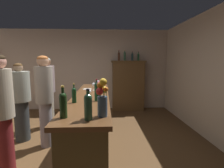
% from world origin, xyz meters
% --- Properties ---
extents(floor, '(7.47, 7.47, 0.00)m').
position_xyz_m(floor, '(0.00, 0.00, 0.00)').
color(floor, brown).
rests_on(floor, ground).
extents(wall_back, '(5.71, 0.12, 2.64)m').
position_xyz_m(wall_back, '(0.00, 2.93, 1.32)').
color(wall_back, '#C2AD9B').
rests_on(wall_back, ground).
extents(bar_counter, '(0.60, 2.83, 1.02)m').
position_xyz_m(bar_counter, '(0.46, 0.14, 0.51)').
color(bar_counter, '#4D3D1F').
rests_on(bar_counter, ground).
extents(display_cabinet, '(1.10, 0.39, 1.63)m').
position_xyz_m(display_cabinet, '(1.47, 2.65, 0.85)').
color(display_cabinet, brown).
rests_on(display_cabinet, ground).
extents(wine_bottle_malbec, '(0.08, 0.08, 0.33)m').
position_xyz_m(wine_bottle_malbec, '(0.27, -1.02, 1.17)').
color(wine_bottle_malbec, '#1C3517').
rests_on(wine_bottle_malbec, bar_counter).
extents(wine_bottle_syrah, '(0.06, 0.06, 0.28)m').
position_xyz_m(wine_bottle_syrah, '(0.26, -0.38, 1.14)').
color(wine_bottle_syrah, '#13381A').
rests_on(wine_bottle_syrah, bar_counter).
extents(wine_bottle_chardonnay, '(0.08, 0.08, 0.31)m').
position_xyz_m(wine_bottle_chardonnay, '(0.53, -1.09, 1.17)').
color(wine_bottle_chardonnay, '#284D34').
rests_on(wine_bottle_chardonnay, bar_counter).
extents(wine_bottle_riesling, '(0.07, 0.07, 0.32)m').
position_xyz_m(wine_bottle_riesling, '(0.58, -0.29, 1.17)').
color(wine_bottle_riesling, '#143E24').
rests_on(wine_bottle_riesling, bar_counter).
extents(wine_glass_front, '(0.07, 0.07, 0.16)m').
position_xyz_m(wine_glass_front, '(0.47, 0.63, 1.13)').
color(wine_glass_front, white).
rests_on(wine_glass_front, bar_counter).
extents(wine_glass_mid, '(0.08, 0.08, 0.13)m').
position_xyz_m(wine_glass_mid, '(0.53, 1.32, 1.11)').
color(wine_glass_mid, white).
rests_on(wine_glass_mid, bar_counter).
extents(wine_glass_rear, '(0.07, 0.07, 0.14)m').
position_xyz_m(wine_glass_rear, '(0.45, -0.09, 1.12)').
color(wine_glass_rear, white).
rests_on(wine_glass_rear, bar_counter).
extents(flower_arrangement, '(0.13, 0.15, 0.41)m').
position_xyz_m(flower_arrangement, '(0.67, -0.99, 1.23)').
color(flower_arrangement, '#415973').
rests_on(flower_arrangement, bar_counter).
extents(cheese_plate, '(0.18, 0.18, 0.01)m').
position_xyz_m(cheese_plate, '(0.33, 0.75, 1.03)').
color(cheese_plate, white).
rests_on(cheese_plate, bar_counter).
extents(display_bottle_left, '(0.07, 0.07, 0.34)m').
position_xyz_m(display_bottle_left, '(1.16, 2.65, 1.78)').
color(display_bottle_left, '#4B2718').
rests_on(display_bottle_left, display_cabinet).
extents(display_bottle_midleft, '(0.07, 0.07, 0.33)m').
position_xyz_m(display_bottle_midleft, '(1.35, 2.65, 1.78)').
color(display_bottle_midleft, '#264A34').
rests_on(display_bottle_midleft, display_cabinet).
extents(display_bottle_center, '(0.07, 0.07, 0.29)m').
position_xyz_m(display_bottle_center, '(1.59, 2.65, 1.76)').
color(display_bottle_center, '#1A2E31').
rests_on(display_bottle_center, display_cabinet).
extents(display_bottle_midright, '(0.07, 0.07, 0.30)m').
position_xyz_m(display_bottle_midright, '(1.79, 2.65, 1.76)').
color(display_bottle_midright, '#143C23').
rests_on(display_bottle_midright, display_cabinet).
extents(patron_near_entrance, '(0.32, 0.32, 1.71)m').
position_xyz_m(patron_near_entrance, '(-0.41, 0.36, 0.96)').
color(patron_near_entrance, gray).
rests_on(patron_near_entrance, ground).
extents(patron_by_cabinet, '(0.39, 0.39, 1.57)m').
position_xyz_m(patron_by_cabinet, '(-0.98, 0.62, 0.85)').
color(patron_by_cabinet, '#2E3234').
rests_on(patron_by_cabinet, ground).
extents(patron_redhead, '(0.30, 0.30, 1.69)m').
position_xyz_m(patron_redhead, '(-0.69, -0.46, 0.95)').
color(patron_redhead, maroon).
rests_on(patron_redhead, ground).
extents(patron_in_grey, '(0.35, 0.35, 1.70)m').
position_xyz_m(patron_in_grey, '(-0.68, 1.33, 0.94)').
color(patron_in_grey, '#ABA590').
rests_on(patron_in_grey, ground).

